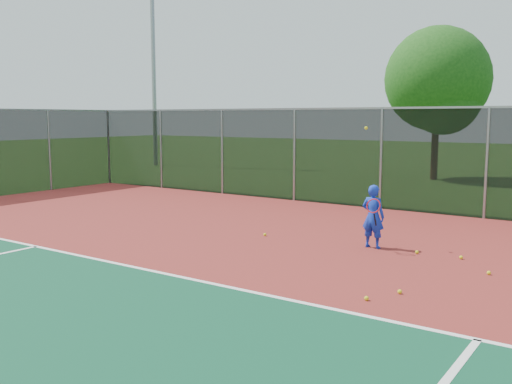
# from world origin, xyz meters

# --- Properties ---
(court_apron) EXTENTS (30.00, 20.00, 0.02)m
(court_apron) POSITION_xyz_m (0.00, 2.00, 0.01)
(court_apron) COLOR maroon
(court_apron) RESTS_ON ground
(fence_back) EXTENTS (30.00, 0.06, 3.03)m
(fence_back) POSITION_xyz_m (0.00, 12.00, 1.56)
(fence_back) COLOR black
(fence_back) RESTS_ON court_apron
(tennis_player) EXTENTS (0.59, 0.58, 2.54)m
(tennis_player) POSITION_xyz_m (-1.10, 6.99, 0.70)
(tennis_player) COLOR #1536C7
(tennis_player) RESTS_ON court_apron
(practice_ball_0) EXTENTS (0.07, 0.07, 0.07)m
(practice_ball_0) POSITION_xyz_m (-0.13, 6.99, 0.06)
(practice_ball_0) COLOR yellow
(practice_ball_0) RESTS_ON court_apron
(practice_ball_1) EXTENTS (0.07, 0.07, 0.07)m
(practice_ball_1) POSITION_xyz_m (0.72, 7.05, 0.06)
(practice_ball_1) COLOR yellow
(practice_ball_1) RESTS_ON court_apron
(practice_ball_2) EXTENTS (0.07, 0.07, 0.07)m
(practice_ball_2) POSITION_xyz_m (0.53, 4.26, 0.06)
(practice_ball_2) COLOR yellow
(practice_ball_2) RESTS_ON court_apron
(practice_ball_3) EXTENTS (0.07, 0.07, 0.07)m
(practice_ball_3) POSITION_xyz_m (1.42, 6.18, 0.06)
(practice_ball_3) COLOR yellow
(practice_ball_3) RESTS_ON court_apron
(practice_ball_4) EXTENTS (0.07, 0.07, 0.07)m
(practice_ball_4) POSITION_xyz_m (0.24, 3.66, 0.06)
(practice_ball_4) COLOR yellow
(practice_ball_4) RESTS_ON court_apron
(practice_ball_5) EXTENTS (0.07, 0.07, 0.07)m
(practice_ball_5) POSITION_xyz_m (-3.62, 6.69, 0.06)
(practice_ball_5) COLOR yellow
(practice_ball_5) RESTS_ON court_apron
(floodlight_nw) EXTENTS (0.90, 0.40, 13.20)m
(floodlight_nw) POSITION_xyz_m (-19.88, 19.69, 7.38)
(floodlight_nw) COLOR gray
(floodlight_nw) RESTS_ON ground
(tree_back_left) EXTENTS (4.55, 4.55, 6.68)m
(tree_back_left) POSITION_xyz_m (-4.15, 21.10, 4.19)
(tree_back_left) COLOR #322112
(tree_back_left) RESTS_ON ground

